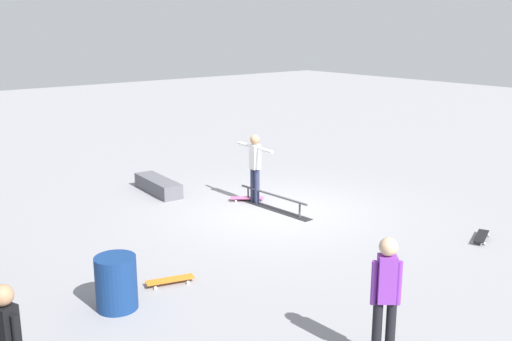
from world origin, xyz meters
The scene contains 9 objects.
ground_plane centered at (0.00, 0.00, 0.00)m, with size 60.00×60.00×0.00m, color gray.
grind_rail centered at (0.15, -0.05, 0.16)m, with size 2.31×0.37×0.37m.
skate_ledge centered at (3.05, 1.30, 0.18)m, with size 1.78×0.51×0.36m, color #595960.
skater_main centered at (0.80, -0.04, 0.96)m, with size 1.34×0.23×1.66m.
skateboard_main centered at (1.03, 0.01, 0.07)m, with size 0.64×0.76×0.09m.
bystander_purple_shirt centered at (-5.55, 3.05, 0.95)m, with size 0.30×0.34×1.68m.
loose_skateboard_black centered at (-3.98, -1.95, 0.07)m, with size 0.49×0.82×0.09m.
loose_skateboard_orange centered at (-1.85, 3.91, 0.07)m, with size 0.42×0.82×0.09m.
trash_bin centered at (-2.07, 4.97, 0.41)m, with size 0.62×0.62×0.82m, color navy.
Camera 1 is at (-9.70, 8.50, 4.17)m, focal length 41.38 mm.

